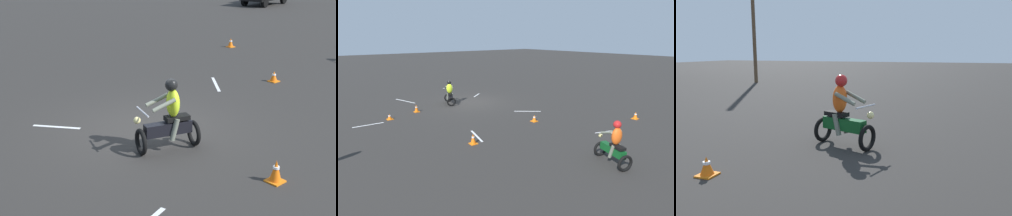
% 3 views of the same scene
% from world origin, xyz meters
% --- Properties ---
extents(motorcycle_rider_background, '(1.06, 1.55, 1.66)m').
position_xyz_m(motorcycle_rider_background, '(0.71, 11.23, 0.73)').
color(motorcycle_rider_background, black).
rests_on(motorcycle_rider_background, ground).
extents(traffic_cone_near_left, '(0.32, 0.32, 0.35)m').
position_xyz_m(traffic_cone_near_left, '(-1.82, 12.92, 0.17)').
color(traffic_cone_near_left, orange).
rests_on(traffic_cone_near_left, ground).
extents(utility_pole_near, '(0.24, 0.24, 8.89)m').
position_xyz_m(utility_pole_near, '(13.54, 21.99, 4.45)').
color(utility_pole_near, brown).
rests_on(utility_pole_near, ground).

